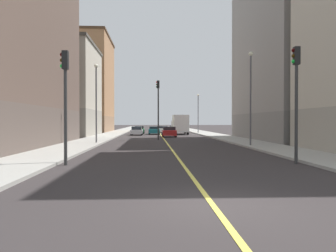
{
  "coord_description": "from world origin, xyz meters",
  "views": [
    {
      "loc": [
        -1.58,
        -8.95,
        2.15
      ],
      "look_at": [
        0.94,
        42.31,
        1.47
      ],
      "focal_mm": 37.13,
      "sensor_mm": 36.0,
      "label": 1
    }
  ],
  "objects_px": {
    "street_lamp_right_near": "(96,95)",
    "car_red": "(169,132)",
    "building_left_mid": "(300,44)",
    "traffic_light_right_near": "(65,91)",
    "traffic_light_median_far": "(158,102)",
    "box_truck": "(180,124)",
    "car_silver": "(137,131)",
    "building_right_midblock": "(57,90)",
    "car_white": "(163,129)",
    "street_lamp_left_far": "(198,109)",
    "car_green": "(139,130)",
    "street_lamp_left_near": "(251,89)",
    "car_teal": "(154,130)",
    "building_right_distant": "(82,85)",
    "traffic_light_left_near": "(296,88)",
    "car_blue": "(174,129)"
  },
  "relations": [
    {
      "from": "building_right_midblock",
      "to": "car_white",
      "type": "distance_m",
      "value": 23.84
    },
    {
      "from": "car_teal",
      "to": "car_white",
      "type": "distance_m",
      "value": 10.58
    },
    {
      "from": "traffic_light_left_near",
      "to": "street_lamp_left_near",
      "type": "height_order",
      "value": "street_lamp_left_near"
    },
    {
      "from": "building_right_midblock",
      "to": "building_left_mid",
      "type": "bearing_deg",
      "value": -22.38
    },
    {
      "from": "building_right_midblock",
      "to": "traffic_light_right_near",
      "type": "height_order",
      "value": "building_right_midblock"
    },
    {
      "from": "traffic_light_median_far",
      "to": "street_lamp_left_far",
      "type": "xyz_separation_m",
      "value": [
        7.51,
        20.71,
        -0.06
      ]
    },
    {
      "from": "traffic_light_median_far",
      "to": "car_red",
      "type": "relative_size",
      "value": 1.71
    },
    {
      "from": "car_blue",
      "to": "car_red",
      "type": "height_order",
      "value": "car_red"
    },
    {
      "from": "car_white",
      "to": "car_silver",
      "type": "xyz_separation_m",
      "value": [
        -4.53,
        -13.61,
        0.04
      ]
    },
    {
      "from": "car_green",
      "to": "building_right_distant",
      "type": "bearing_deg",
      "value": 144.41
    },
    {
      "from": "building_right_distant",
      "to": "traffic_light_median_far",
      "type": "height_order",
      "value": "building_right_distant"
    },
    {
      "from": "building_right_distant",
      "to": "street_lamp_left_near",
      "type": "distance_m",
      "value": 47.44
    },
    {
      "from": "car_white",
      "to": "street_lamp_left_far",
      "type": "bearing_deg",
      "value": -49.4
    },
    {
      "from": "building_left_mid",
      "to": "building_right_distant",
      "type": "distance_m",
      "value": 44.02
    },
    {
      "from": "car_green",
      "to": "car_silver",
      "type": "distance_m",
      "value": 7.51
    },
    {
      "from": "street_lamp_left_near",
      "to": "car_red",
      "type": "xyz_separation_m",
      "value": [
        -5.81,
        19.49,
        -4.16
      ]
    },
    {
      "from": "car_green",
      "to": "box_truck",
      "type": "xyz_separation_m",
      "value": [
        6.88,
        -4.48,
        1.02
      ]
    },
    {
      "from": "building_left_mid",
      "to": "street_lamp_right_near",
      "type": "xyz_separation_m",
      "value": [
        -22.16,
        -5.8,
        -6.33
      ]
    },
    {
      "from": "car_green",
      "to": "street_lamp_left_near",
      "type": "bearing_deg",
      "value": -72.63
    },
    {
      "from": "building_right_distant",
      "to": "car_green",
      "type": "distance_m",
      "value": 16.95
    },
    {
      "from": "box_truck",
      "to": "building_right_distant",
      "type": "bearing_deg",
      "value": 145.33
    },
    {
      "from": "building_left_mid",
      "to": "car_silver",
      "type": "relative_size",
      "value": 4.85
    },
    {
      "from": "traffic_light_left_near",
      "to": "car_blue",
      "type": "bearing_deg",
      "value": 92.47
    },
    {
      "from": "street_lamp_right_near",
      "to": "car_red",
      "type": "xyz_separation_m",
      "value": [
        7.72,
        15.03,
        -3.95
      ]
    },
    {
      "from": "car_red",
      "to": "car_blue",
      "type": "bearing_deg",
      "value": 84.86
    },
    {
      "from": "traffic_light_left_near",
      "to": "traffic_light_median_far",
      "type": "relative_size",
      "value": 0.86
    },
    {
      "from": "traffic_light_median_far",
      "to": "box_truck",
      "type": "bearing_deg",
      "value": 76.92
    },
    {
      "from": "street_lamp_left_near",
      "to": "car_white",
      "type": "bearing_deg",
      "value": 98.68
    },
    {
      "from": "street_lamp_left_near",
      "to": "building_left_mid",
      "type": "bearing_deg",
      "value": 49.91
    },
    {
      "from": "building_right_midblock",
      "to": "car_silver",
      "type": "height_order",
      "value": "building_right_midblock"
    },
    {
      "from": "building_left_mid",
      "to": "traffic_light_right_near",
      "type": "xyz_separation_m",
      "value": [
        -21.18,
        -21.77,
        -7.32
      ]
    },
    {
      "from": "traffic_light_median_far",
      "to": "car_teal",
      "type": "distance_m",
      "value": 17.7
    },
    {
      "from": "street_lamp_left_near",
      "to": "car_teal",
      "type": "height_order",
      "value": "street_lamp_left_near"
    },
    {
      "from": "traffic_light_right_near",
      "to": "car_silver",
      "type": "xyz_separation_m",
      "value": [
        2.0,
        37.27,
        -2.99
      ]
    },
    {
      "from": "traffic_light_median_far",
      "to": "car_teal",
      "type": "bearing_deg",
      "value": 90.88
    },
    {
      "from": "building_right_distant",
      "to": "car_green",
      "type": "bearing_deg",
      "value": -35.59
    },
    {
      "from": "building_right_distant",
      "to": "street_lamp_right_near",
      "type": "xyz_separation_m",
      "value": [
        8.63,
        -37.23,
        -4.87
      ]
    },
    {
      "from": "traffic_light_left_near",
      "to": "street_lamp_left_near",
      "type": "xyz_separation_m",
      "value": [
        1.02,
        11.51,
        1.01
      ]
    },
    {
      "from": "street_lamp_right_near",
      "to": "car_teal",
      "type": "height_order",
      "value": "street_lamp_right_near"
    },
    {
      "from": "car_silver",
      "to": "box_truck",
      "type": "bearing_deg",
      "value": 23.37
    },
    {
      "from": "building_right_distant",
      "to": "street_lamp_right_near",
      "type": "distance_m",
      "value": 38.52
    },
    {
      "from": "traffic_light_right_near",
      "to": "car_silver",
      "type": "relative_size",
      "value": 1.24
    },
    {
      "from": "street_lamp_right_near",
      "to": "box_truck",
      "type": "xyz_separation_m",
      "value": [
        10.0,
        24.34,
        -2.96
      ]
    },
    {
      "from": "building_left_mid",
      "to": "car_teal",
      "type": "bearing_deg",
      "value": 131.29
    },
    {
      "from": "building_right_midblock",
      "to": "car_red",
      "type": "xyz_separation_m",
      "value": [
        16.35,
        -3.45,
        -6.04
      ]
    },
    {
      "from": "building_left_mid",
      "to": "traffic_light_right_near",
      "type": "bearing_deg",
      "value": -134.22
    },
    {
      "from": "traffic_light_median_far",
      "to": "building_left_mid",
      "type": "bearing_deg",
      "value": -4.92
    },
    {
      "from": "street_lamp_left_near",
      "to": "street_lamp_right_near",
      "type": "height_order",
      "value": "street_lamp_left_near"
    },
    {
      "from": "street_lamp_left_far",
      "to": "building_left_mid",
      "type": "bearing_deg",
      "value": -68.67
    },
    {
      "from": "street_lamp_left_far",
      "to": "traffic_light_right_near",
      "type": "bearing_deg",
      "value": -105.96
    }
  ]
}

